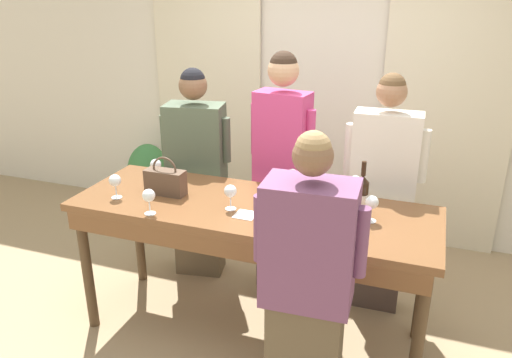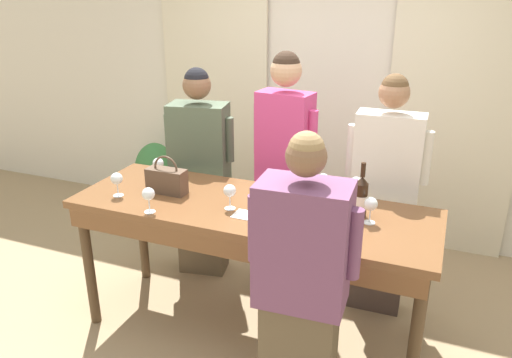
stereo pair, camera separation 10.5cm
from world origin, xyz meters
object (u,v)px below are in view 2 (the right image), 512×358
object	(u,v)px
wine_glass_center_left	(356,184)
host_pouring	(301,294)
handbag	(167,180)
wine_glass_back_right	(323,180)
potted_plant	(156,176)
guest_cream_sweater	(384,196)
wine_glass_front_right	(158,164)
wine_glass_back_left	(148,195)
wine_glass_front_mid	(274,182)
wine_glass_center_right	(293,176)
wine_glass_back_mid	(371,205)
wine_bottle	(361,197)
wine_glass_front_left	(230,191)
tasting_bar	(250,222)
wine_glass_center_mid	(117,179)
guest_olive_jacket	(201,174)
guest_pink_top	(284,171)

from	to	relation	value
wine_glass_center_left	host_pouring	size ratio (longest dim) A/B	0.10
handbag	wine_glass_back_right	size ratio (longest dim) A/B	1.67
potted_plant	guest_cream_sweater	bearing A→B (deg)	-18.10
wine_glass_front_right	wine_glass_back_left	xyz separation A→B (m)	(0.24, -0.49, 0.00)
wine_glass_center_left	wine_glass_front_mid	bearing A→B (deg)	-160.29
wine_glass_center_right	wine_glass_back_left	size ratio (longest dim) A/B	1.00
wine_glass_front_mid	wine_glass_back_mid	xyz separation A→B (m)	(0.64, -0.12, 0.00)
host_pouring	wine_glass_back_right	bearing A→B (deg)	98.87
wine_bottle	potted_plant	distance (m)	2.71
wine_glass_front_mid	wine_glass_back_mid	world-z (taller)	same
wine_glass_front_left	potted_plant	xyz separation A→B (m)	(-1.53, 1.48, -0.65)
tasting_bar	wine_glass_center_mid	bearing A→B (deg)	-169.74
wine_glass_back_left	potted_plant	bearing A→B (deg)	122.56
wine_glass_center_mid	potted_plant	world-z (taller)	wine_glass_center_mid
wine_glass_front_mid	wine_glass_back_left	bearing A→B (deg)	-143.37
tasting_bar	wine_glass_center_mid	distance (m)	0.91
wine_glass_back_right	guest_olive_jacket	size ratio (longest dim) A/B	0.09
handbag	wine_glass_front_mid	world-z (taller)	handbag
wine_glass_center_mid	wine_glass_back_left	bearing A→B (deg)	-22.66
wine_glass_center_right	wine_glass_back_right	world-z (taller)	same
wine_glass_back_mid	wine_glass_back_right	bearing A→B (deg)	141.91
guest_pink_top	potted_plant	xyz separation A→B (m)	(-1.64, 0.77, -0.55)
wine_glass_center_left	guest_olive_jacket	xyz separation A→B (m)	(-1.28, 0.29, -0.21)
wine_glass_back_right	guest_cream_sweater	distance (m)	0.50
tasting_bar	wine_glass_center_right	xyz separation A→B (m)	(0.17, 0.33, 0.22)
wine_glass_back_right	host_pouring	bearing A→B (deg)	-81.13
tasting_bar	wine_glass_back_right	xyz separation A→B (m)	(0.38, 0.33, 0.22)
guest_pink_top	potted_plant	world-z (taller)	guest_pink_top
tasting_bar	wine_glass_back_left	bearing A→B (deg)	-151.07
guest_olive_jacket	guest_pink_top	distance (m)	0.70
wine_glass_back_mid	guest_cream_sweater	size ratio (longest dim) A/B	0.09
wine_glass_front_right	wine_glass_center_mid	xyz separation A→B (m)	(-0.09, -0.35, 0.00)
handbag	wine_glass_center_left	bearing A→B (deg)	16.01
wine_glass_front_mid	wine_glass_back_right	world-z (taller)	same
wine_glass_front_right	wine_glass_back_right	xyz separation A→B (m)	(1.16, 0.14, 0.00)
guest_olive_jacket	guest_pink_top	size ratio (longest dim) A/B	0.92
potted_plant	guest_olive_jacket	bearing A→B (deg)	-39.39
wine_bottle	wine_glass_center_mid	size ratio (longest dim) A/B	2.12
wine_glass_center_right	wine_glass_back_mid	distance (m)	0.62
wine_glass_front_mid	wine_glass_center_right	size ratio (longest dim) A/B	1.00
guest_olive_jacket	guest_cream_sweater	size ratio (longest dim) A/B	0.98
guest_cream_sweater	guest_pink_top	bearing A→B (deg)	-180.00
handbag	wine_glass_back_mid	distance (m)	1.33
wine_bottle	potted_plant	xyz separation A→B (m)	(-2.29, 1.29, -0.66)
handbag	wine_glass_front_left	bearing A→B (deg)	-8.87
tasting_bar	wine_glass_back_right	bearing A→B (deg)	41.37
wine_bottle	guest_pink_top	size ratio (longest dim) A/B	0.18
wine_bottle	wine_glass_front_left	world-z (taller)	wine_bottle
handbag	guest_pink_top	xyz separation A→B (m)	(0.61, 0.63, -0.07)
wine_glass_center_right	wine_glass_back_mid	world-z (taller)	same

